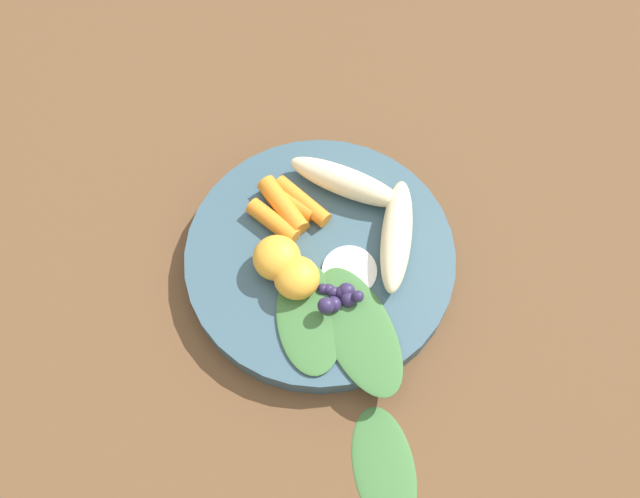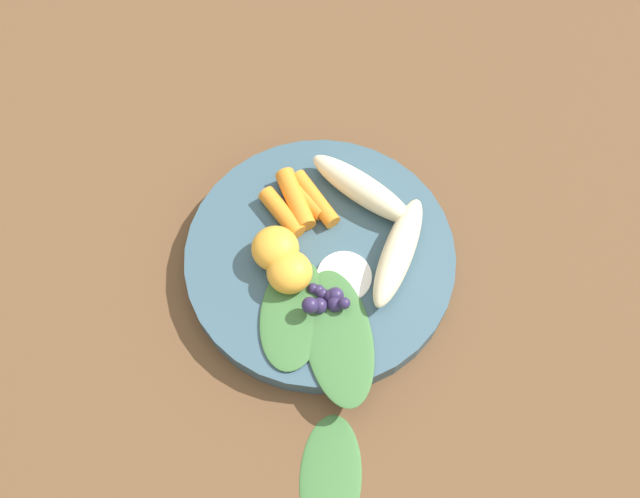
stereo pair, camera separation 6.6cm
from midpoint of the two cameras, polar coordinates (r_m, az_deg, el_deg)
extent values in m
plane|color=brown|center=(0.69, 2.72, -1.48)|extent=(2.40, 2.40, 0.00)
cylinder|color=#385666|center=(0.68, 2.76, -1.08)|extent=(0.25, 0.25, 0.02)
ellipsoid|color=beige|center=(0.69, 6.02, 4.37)|extent=(0.12, 0.05, 0.03)
ellipsoid|color=beige|center=(0.66, 8.91, -0.53)|extent=(0.07, 0.11, 0.03)
ellipsoid|color=#F4A833|center=(0.64, 0.69, -2.27)|extent=(0.04, 0.04, 0.03)
ellipsoid|color=#F4A833|center=(0.65, -0.62, -0.26)|extent=(0.04, 0.04, 0.03)
cylinder|color=orange|center=(0.69, 2.36, 3.62)|extent=(0.06, 0.02, 0.02)
cylinder|color=orange|center=(0.69, 1.36, 3.79)|extent=(0.05, 0.01, 0.01)
cylinder|color=orange|center=(0.68, 0.83, 3.58)|extent=(0.06, 0.04, 0.02)
cylinder|color=orange|center=(0.68, -0.01, 2.70)|extent=(0.05, 0.02, 0.02)
sphere|color=#2D234C|center=(0.65, 2.35, -3.40)|extent=(0.01, 0.01, 0.01)
sphere|color=#2D234C|center=(0.64, 2.87, -4.73)|extent=(0.01, 0.01, 0.01)
sphere|color=#2D234C|center=(0.64, 4.09, -4.62)|extent=(0.01, 0.01, 0.01)
sphere|color=#2D234C|center=(0.65, 3.75, -3.98)|extent=(0.01, 0.01, 0.01)
sphere|color=#2D234C|center=(0.65, 2.79, -3.53)|extent=(0.01, 0.01, 0.01)
sphere|color=#2D234C|center=(0.65, 4.12, -3.93)|extent=(0.01, 0.01, 0.01)
sphere|color=#2D234C|center=(0.64, 4.86, -4.52)|extent=(0.01, 0.01, 0.01)
sphere|color=#2D234C|center=(0.63, 2.22, -4.70)|extent=(0.01, 0.01, 0.01)
sphere|color=#2D234C|center=(0.65, 3.08, -3.79)|extent=(0.01, 0.01, 0.01)
sphere|color=#2D234C|center=(0.64, 4.11, -4.59)|extent=(0.01, 0.01, 0.01)
cylinder|color=white|center=(0.66, 4.82, -2.38)|extent=(0.05, 0.05, 0.00)
ellipsoid|color=#3D7038|center=(0.64, 0.85, -5.32)|extent=(0.11, 0.12, 0.00)
ellipsoid|color=#3D7038|center=(0.64, 4.37, -7.05)|extent=(0.14, 0.12, 0.00)
ellipsoid|color=#3D7038|center=(0.64, 3.93, -17.51)|extent=(0.11, 0.11, 0.01)
camera|label=1|loc=(0.03, -87.12, 6.03)|focal=41.36mm
camera|label=2|loc=(0.03, 92.88, -6.03)|focal=41.36mm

